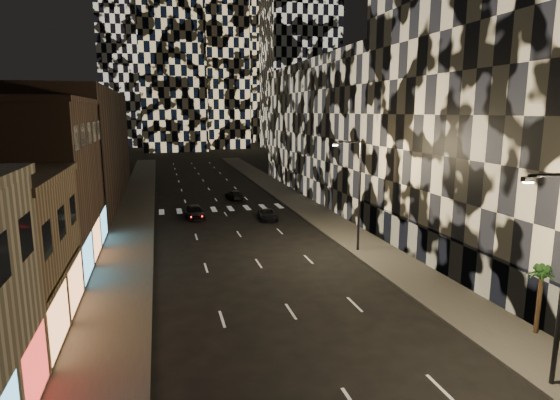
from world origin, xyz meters
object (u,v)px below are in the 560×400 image
car_dark_midlane (195,212)px  car_dark_rightlane (268,215)px  streetlight_near (560,266)px  palm_tree (542,277)px  car_dark_oncoming (234,195)px  streetlight_far (357,188)px

car_dark_midlane → car_dark_rightlane: bearing=-22.7°
streetlight_near → palm_tree: 5.54m
car_dark_oncoming → palm_tree: (9.10, -41.79, 2.58)m
car_dark_rightlane → palm_tree: bearing=-70.4°
car_dark_rightlane → streetlight_far: bearing=-66.5°
car_dark_midlane → car_dark_oncoming: car_dark_midlane is taller
car_dark_midlane → car_dark_rightlane: size_ratio=1.11×
streetlight_near → car_dark_midlane: streetlight_near is taller
streetlight_near → car_dark_rightlane: (-4.35, 33.19, -4.81)m
car_dark_midlane → car_dark_oncoming: bearing=55.3°
streetlight_far → car_dark_midlane: bearing=127.1°
streetlight_far → car_dark_oncoming: 26.89m
car_dark_midlane → palm_tree: 35.13m
streetlight_far → palm_tree: (3.15, -16.00, -2.18)m
streetlight_near → palm_tree: streetlight_near is taller
streetlight_near → car_dark_oncoming: (-5.95, 45.79, -4.76)m
car_dark_midlane → palm_tree: bearing=-69.1°
streetlight_near → car_dark_rightlane: 33.82m
streetlight_near → streetlight_far: size_ratio=1.00×
streetlight_far → car_dark_midlane: 20.19m
streetlight_near → car_dark_midlane: (-11.85, 35.68, -4.61)m
palm_tree → car_dark_midlane: bearing=115.3°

